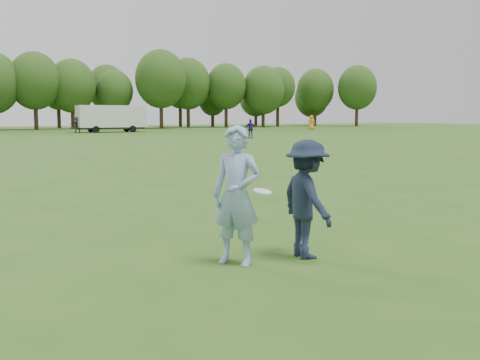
{
  "coord_description": "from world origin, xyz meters",
  "views": [
    {
      "loc": [
        -4.14,
        -7.21,
        2.16
      ],
      "look_at": [
        0.16,
        0.71,
        1.1
      ],
      "focal_mm": 42.0,
      "sensor_mm": 36.0,
      "label": 1
    }
  ],
  "objects_px": {
    "defender": "(307,199)",
    "field_cone": "(234,135)",
    "player_far_c": "(311,123)",
    "player_far_b": "(250,129)",
    "player_far_d": "(77,125)",
    "thrower": "(236,195)",
    "cargo_trailer": "(111,117)"
  },
  "relations": [
    {
      "from": "defender",
      "to": "cargo_trailer",
      "type": "xyz_separation_m",
      "value": [
        13.78,
        59.8,
        0.88
      ]
    },
    {
      "from": "thrower",
      "to": "player_far_d",
      "type": "distance_m",
      "value": 60.75
    },
    {
      "from": "defender",
      "to": "player_far_c",
      "type": "distance_m",
      "value": 69.13
    },
    {
      "from": "cargo_trailer",
      "to": "defender",
      "type": "bearing_deg",
      "value": -102.97
    },
    {
      "from": "player_far_d",
      "to": "field_cone",
      "type": "distance_m",
      "value": 22.03
    },
    {
      "from": "thrower",
      "to": "player_far_b",
      "type": "height_order",
      "value": "thrower"
    },
    {
      "from": "thrower",
      "to": "player_far_b",
      "type": "xyz_separation_m",
      "value": [
        21.09,
        36.86,
        -0.14
      ]
    },
    {
      "from": "field_cone",
      "to": "thrower",
      "type": "bearing_deg",
      "value": -117.84
    },
    {
      "from": "player_far_b",
      "to": "cargo_trailer",
      "type": "distance_m",
      "value": 23.62
    },
    {
      "from": "thrower",
      "to": "player_far_b",
      "type": "relative_size",
      "value": 1.16
    },
    {
      "from": "thrower",
      "to": "field_cone",
      "type": "distance_m",
      "value": 45.69
    },
    {
      "from": "defender",
      "to": "player_far_d",
      "type": "distance_m",
      "value": 60.73
    },
    {
      "from": "field_cone",
      "to": "player_far_d",
      "type": "bearing_deg",
      "value": 118.36
    },
    {
      "from": "player_far_b",
      "to": "player_far_d",
      "type": "relative_size",
      "value": 0.93
    },
    {
      "from": "player_far_b",
      "to": "player_far_d",
      "type": "distance_m",
      "value": 25.08
    },
    {
      "from": "player_far_c",
      "to": "cargo_trailer",
      "type": "xyz_separation_m",
      "value": [
        -26.6,
        3.69,
        0.77
      ]
    },
    {
      "from": "thrower",
      "to": "player_far_c",
      "type": "xyz_separation_m",
      "value": [
        41.48,
        55.94,
        0.01
      ]
    },
    {
      "from": "player_far_b",
      "to": "thrower",
      "type": "bearing_deg",
      "value": -73.59
    },
    {
      "from": "defender",
      "to": "field_cone",
      "type": "height_order",
      "value": "defender"
    },
    {
      "from": "field_cone",
      "to": "cargo_trailer",
      "type": "xyz_separation_m",
      "value": [
        -6.45,
        19.24,
        1.63
      ]
    },
    {
      "from": "defender",
      "to": "cargo_trailer",
      "type": "height_order",
      "value": "cargo_trailer"
    },
    {
      "from": "player_far_b",
      "to": "cargo_trailer",
      "type": "bearing_deg",
      "value": 151.42
    },
    {
      "from": "thrower",
      "to": "player_far_d",
      "type": "xyz_separation_m",
      "value": [
        10.87,
        59.77,
        -0.07
      ]
    },
    {
      "from": "defender",
      "to": "player_far_b",
      "type": "height_order",
      "value": "defender"
    },
    {
      "from": "player_far_c",
      "to": "field_cone",
      "type": "height_order",
      "value": "player_far_c"
    },
    {
      "from": "thrower",
      "to": "player_far_b",
      "type": "distance_m",
      "value": 42.47
    },
    {
      "from": "player_far_b",
      "to": "player_far_c",
      "type": "relative_size",
      "value": 0.86
    },
    {
      "from": "player_far_c",
      "to": "field_cone",
      "type": "distance_m",
      "value": 25.47
    },
    {
      "from": "player_far_d",
      "to": "field_cone",
      "type": "bearing_deg",
      "value": -47.52
    },
    {
      "from": "defender",
      "to": "field_cone",
      "type": "relative_size",
      "value": 5.96
    },
    {
      "from": "defender",
      "to": "player_far_d",
      "type": "relative_size",
      "value": 0.96
    },
    {
      "from": "cargo_trailer",
      "to": "player_far_b",
      "type": "bearing_deg",
      "value": -74.76
    }
  ]
}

